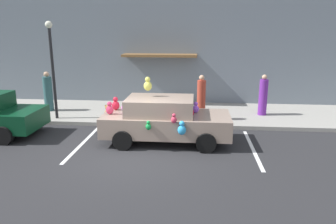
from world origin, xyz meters
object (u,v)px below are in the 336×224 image
Objects in this scene: street_lamp_post at (52,60)px; pedestrian_walking_past at (201,99)px; pedestrian_by_lamp at (263,96)px; pedestrian_near_shopfront at (48,93)px; plush_covered_car at (164,119)px; teddy_bear_on_sidewalk at (108,112)px.

street_lamp_post reaches higher than pedestrian_walking_past.
pedestrian_near_shopfront is at bearing -179.49° from pedestrian_by_lamp.
street_lamp_post reaches higher than plush_covered_car.
teddy_bear_on_sidewalk is 3.03m from street_lamp_post.
pedestrian_near_shopfront is 9.60m from pedestrian_by_lamp.
pedestrian_walking_past is at bearing 2.96° from street_lamp_post.
street_lamp_post is 6.23m from pedestrian_walking_past.
plush_covered_car is 7.64× the size of teddy_bear_on_sidewalk.
plush_covered_car reaches higher than pedestrian_by_lamp.
pedestrian_walking_past is at bearing 61.87° from plush_covered_car.
teddy_bear_on_sidewalk is 3.95m from pedestrian_walking_past.
pedestrian_by_lamp is (6.58, 1.10, 0.55)m from teddy_bear_on_sidewalk.
pedestrian_near_shopfront is at bearing 125.92° from street_lamp_post.
teddy_bear_on_sidewalk is 0.31× the size of pedestrian_near_shopfront.
plush_covered_car reaches higher than pedestrian_near_shopfront.
teddy_bear_on_sidewalk is at bearing -170.53° from pedestrian_by_lamp.
pedestrian_near_shopfront reaches higher than teddy_bear_on_sidewalk.
pedestrian_walking_past reaches higher than pedestrian_by_lamp.
street_lamp_post is (-2.12, -0.23, 2.15)m from teddy_bear_on_sidewalk.
plush_covered_car is 2.44× the size of pedestrian_by_lamp.
street_lamp_post is 2.21m from pedestrian_near_shopfront.
plush_covered_car is 2.41× the size of pedestrian_near_shopfront.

